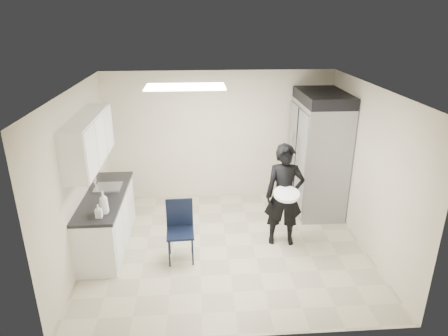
{
  "coord_description": "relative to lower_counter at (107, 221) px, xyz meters",
  "views": [
    {
      "loc": [
        -0.44,
        -5.68,
        3.62
      ],
      "look_at": [
        -0.03,
        0.2,
        1.31
      ],
      "focal_mm": 32.0,
      "sensor_mm": 36.0,
      "label": 1
    }
  ],
  "objects": [
    {
      "name": "ceiling",
      "position": [
        1.95,
        -0.2,
        2.17
      ],
      "size": [
        4.5,
        4.5,
        0.0
      ],
      "primitive_type": "plane",
      "rotation": [
        3.14,
        0.0,
        0.0
      ],
      "color": "silver",
      "rests_on": "back_wall"
    },
    {
      "name": "floor",
      "position": [
        1.95,
        -0.2,
        -0.43
      ],
      "size": [
        4.5,
        4.5,
        0.0
      ],
      "primitive_type": "plane",
      "color": "#B9B091",
      "rests_on": "ground"
    },
    {
      "name": "sink",
      "position": [
        0.02,
        0.25,
        0.44
      ],
      "size": [
        0.42,
        0.4,
        0.14
      ],
      "primitive_type": "cube",
      "color": "gray",
      "rests_on": "countertop"
    },
    {
      "name": "commercial_fridge",
      "position": [
        3.78,
        1.07,
        0.62
      ],
      "size": [
        0.8,
        1.35,
        2.1
      ],
      "primitive_type": "cube",
      "color": "gray",
      "rests_on": "floor"
    },
    {
      "name": "countertop",
      "position": [
        0.0,
        0.0,
        0.46
      ],
      "size": [
        0.64,
        1.95,
        0.05
      ],
      "primitive_type": "cube",
      "color": "black",
      "rests_on": "lower_counter"
    },
    {
      "name": "notice_sticker_left",
      "position": [
        -0.29,
        -0.1,
        0.79
      ],
      "size": [
        0.0,
        0.12,
        0.07
      ],
      "primitive_type": "cube",
      "color": "yellow",
      "rests_on": "left_wall"
    },
    {
      "name": "faucet",
      "position": [
        -0.18,
        0.25,
        0.59
      ],
      "size": [
        0.02,
        0.02,
        0.24
      ],
      "primitive_type": "cylinder",
      "color": "silver",
      "rests_on": "countertop"
    },
    {
      "name": "soap_bottle_a",
      "position": [
        0.15,
        -0.64,
        0.65
      ],
      "size": [
        0.16,
        0.16,
        0.34
      ],
      "primitive_type": "imported",
      "rotation": [
        0.0,
        0.0,
        0.24
      ],
      "color": "white",
      "rests_on": "countertop"
    },
    {
      "name": "notice_sticker_right",
      "position": [
        -0.29,
        0.1,
        0.75
      ],
      "size": [
        0.0,
        0.12,
        0.07
      ],
      "primitive_type": "cube",
      "color": "yellow",
      "rests_on": "left_wall"
    },
    {
      "name": "upper_cabinets",
      "position": [
        -0.13,
        0.0,
        1.4
      ],
      "size": [
        0.35,
        1.8,
        0.75
      ],
      "primitive_type": "cube",
      "color": "silver",
      "rests_on": "left_wall"
    },
    {
      "name": "back_wall",
      "position": [
        1.95,
        1.8,
        0.87
      ],
      "size": [
        4.5,
        0.0,
        4.5
      ],
      "primitive_type": "plane",
      "rotation": [
        1.57,
        0.0,
        0.0
      ],
      "color": "beige",
      "rests_on": "floor"
    },
    {
      "name": "soap_bottle_b",
      "position": [
        0.09,
        -0.76,
        0.58
      ],
      "size": [
        0.09,
        0.09,
        0.2
      ],
      "primitive_type": "imported",
      "rotation": [
        0.0,
        0.0,
        -0.03
      ],
      "color": "silver",
      "rests_on": "countertop"
    },
    {
      "name": "towel_dispenser",
      "position": [
        -0.19,
        1.15,
        1.19
      ],
      "size": [
        0.22,
        0.3,
        0.35
      ],
      "primitive_type": "cube",
      "color": "black",
      "rests_on": "left_wall"
    },
    {
      "name": "lower_counter",
      "position": [
        0.0,
        0.0,
        0.0
      ],
      "size": [
        0.6,
        1.9,
        0.86
      ],
      "primitive_type": "cube",
      "color": "silver",
      "rests_on": "floor"
    },
    {
      "name": "ceiling_panel",
      "position": [
        1.35,
        0.2,
        2.14
      ],
      "size": [
        1.2,
        0.6,
        0.02
      ],
      "primitive_type": "cube",
      "color": "white",
      "rests_on": "ceiling"
    },
    {
      "name": "bucket_lid",
      "position": [
        2.87,
        -0.38,
        0.57
      ],
      "size": [
        0.44,
        0.44,
        0.05
      ],
      "primitive_type": "cylinder",
      "rotation": [
        0.0,
        0.0,
        -0.09
      ],
      "color": "white",
      "rests_on": "man_tuxedo"
    },
    {
      "name": "left_wall",
      "position": [
        -0.3,
        -0.2,
        0.87
      ],
      "size": [
        0.0,
        4.0,
        4.0
      ],
      "primitive_type": "plane",
      "rotation": [
        1.57,
        0.0,
        1.57
      ],
      "color": "beige",
      "rests_on": "floor"
    },
    {
      "name": "fridge_compressor",
      "position": [
        3.78,
        1.07,
        1.77
      ],
      "size": [
        0.8,
        1.35,
        0.2
      ],
      "primitive_type": "cube",
      "color": "black",
      "rests_on": "commercial_fridge"
    },
    {
      "name": "right_wall",
      "position": [
        4.2,
        -0.2,
        0.87
      ],
      "size": [
        0.0,
        4.0,
        4.0
      ],
      "primitive_type": "plane",
      "rotation": [
        1.57,
        0.0,
        -1.57
      ],
      "color": "beige",
      "rests_on": "floor"
    },
    {
      "name": "folding_chair",
      "position": [
        1.21,
        -0.53,
        0.04
      ],
      "size": [
        0.43,
        0.43,
        0.93
      ],
      "primitive_type": "cube",
      "rotation": [
        0.0,
        0.0,
        0.04
      ],
      "color": "black",
      "rests_on": "floor"
    },
    {
      "name": "man_tuxedo",
      "position": [
        2.89,
        -0.13,
        0.43
      ],
      "size": [
        0.67,
        0.48,
        1.72
      ],
      "primitive_type": "imported",
      "rotation": [
        0.0,
        0.0,
        -0.09
      ],
      "color": "black",
      "rests_on": "floor"
    }
  ]
}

